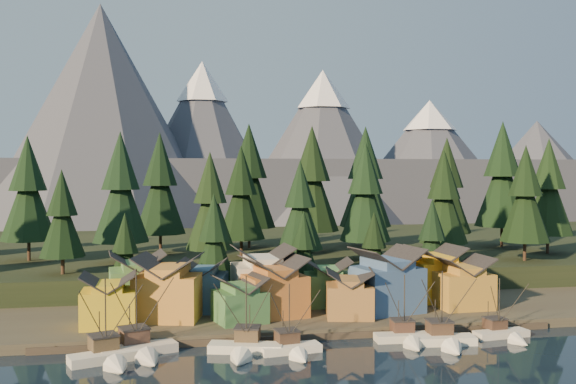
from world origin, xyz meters
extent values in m
plane|color=black|center=(0.00, 0.00, 0.00)|extent=(500.00, 500.00, 0.00)
cube|color=#39342A|center=(0.00, 40.00, 0.75)|extent=(400.00, 50.00, 1.50)
cube|color=black|center=(0.00, 90.00, 3.00)|extent=(420.00, 100.00, 6.00)
cube|color=#40372E|center=(0.00, 16.50, 0.50)|extent=(80.00, 4.00, 1.00)
cube|color=#4E5265|center=(0.00, 240.00, 15.00)|extent=(560.00, 160.00, 30.00)
cone|color=#4E5265|center=(-45.00, 180.00, 45.00)|extent=(100.00, 100.00, 90.00)
cone|color=#4E5265|center=(-5.00, 198.00, 36.00)|extent=(80.00, 80.00, 72.00)
cone|color=white|center=(-5.00, 198.00, 63.36)|extent=(22.40, 22.40, 17.28)
cone|color=#4E5265|center=(45.00, 186.00, 34.00)|extent=(84.00, 84.00, 68.00)
cone|color=white|center=(45.00, 186.00, 59.84)|extent=(23.52, 23.52, 16.32)
cone|color=#4E5265|center=(100.00, 202.00, 29.00)|extent=(92.00, 92.00, 58.00)
cone|color=white|center=(100.00, 202.00, 51.04)|extent=(25.76, 25.76, 13.92)
cone|color=#4E5265|center=(160.00, 210.00, 25.00)|extent=(88.00, 88.00, 50.00)
cube|color=beige|center=(-28.64, 9.71, 0.38)|extent=(10.54, 6.52, 1.76)
cone|color=beige|center=(-26.76, 4.55, 0.38)|extent=(4.27, 4.34, 3.30)
cube|color=black|center=(-28.64, 9.71, -0.27)|extent=(10.78, 6.65, 0.38)
cube|color=brown|center=(-29.27, 11.43, 2.09)|extent=(4.43, 4.30, 1.98)
cube|color=#2D2A2A|center=(-29.27, 11.43, 3.19)|extent=(4.71, 4.58, 0.22)
cylinder|color=black|center=(-28.85, 10.28, 6.15)|extent=(0.20, 0.20, 9.89)
cylinder|color=black|center=(-29.98, 13.38, 3.63)|extent=(0.15, 0.15, 4.83)
cube|color=beige|center=(-24.70, 12.36, 0.40)|extent=(11.22, 6.64, 1.83)
cone|color=beige|center=(-22.84, 6.80, 0.40)|extent=(4.41, 4.55, 3.43)
cube|color=black|center=(-24.70, 12.36, -0.29)|extent=(11.48, 6.78, 0.40)
cube|color=brown|center=(-25.32, 14.22, 2.17)|extent=(4.56, 4.42, 2.06)
cube|color=#2D2A2A|center=(-25.32, 14.22, 3.32)|extent=(4.85, 4.71, 0.23)
cylinder|color=black|center=(-24.91, 12.98, 6.41)|extent=(0.21, 0.21, 10.30)
cylinder|color=black|center=(-26.02, 16.32, 3.78)|extent=(0.16, 0.16, 5.03)
cube|color=silver|center=(-9.77, 10.63, 0.37)|extent=(10.91, 5.88, 1.71)
cone|color=silver|center=(-11.31, 5.12, 0.37)|extent=(4.04, 4.29, 3.20)
cube|color=black|center=(-9.77, 10.63, -0.27)|extent=(11.17, 6.00, 0.37)
cube|color=#4E3E29|center=(-9.26, 12.47, 2.03)|extent=(4.15, 4.00, 1.92)
cube|color=#2D2A2A|center=(-9.26, 12.47, 3.09)|extent=(4.41, 4.26, 0.21)
cylinder|color=black|center=(-9.60, 11.24, 5.97)|extent=(0.19, 0.19, 9.60)
cylinder|color=black|center=(-8.68, 14.55, 3.52)|extent=(0.15, 0.15, 4.69)
cube|color=white|center=(-3.58, 9.21, 0.33)|extent=(8.92, 4.03, 1.53)
cone|color=white|center=(-2.92, 4.53, 0.33)|extent=(3.25, 3.31, 2.87)
cube|color=black|center=(-3.58, 9.21, -0.24)|extent=(9.13, 4.11, 0.33)
cube|color=#422F23|center=(-3.79, 10.77, 1.82)|extent=(3.43, 3.27, 1.72)
cube|color=#2D2A2A|center=(-3.79, 10.77, 2.77)|extent=(3.64, 3.48, 0.19)
cylinder|color=black|center=(-3.65, 9.73, 5.36)|extent=(0.17, 0.17, 8.61)
cylinder|color=black|center=(-4.04, 12.54, 3.16)|extent=(0.13, 0.13, 4.21)
cube|color=beige|center=(14.58, 11.88, 0.35)|extent=(9.39, 3.61, 1.58)
cone|color=beige|center=(14.22, 6.84, 0.35)|extent=(3.17, 3.34, 2.96)
cube|color=black|center=(14.58, 11.88, -0.25)|extent=(9.61, 3.67, 0.35)
cube|color=#483026|center=(14.70, 13.56, 1.87)|extent=(3.36, 3.18, 1.77)
cube|color=#2D2A2A|center=(14.70, 13.56, 2.86)|extent=(3.57, 3.39, 0.20)
cylinder|color=black|center=(14.62, 12.44, 5.52)|extent=(0.18, 0.18, 8.87)
cylinder|color=black|center=(14.83, 15.46, 3.25)|extent=(0.14, 0.14, 4.34)
cube|color=silver|center=(19.42, 9.18, 0.37)|extent=(9.67, 4.07, 1.71)
cone|color=silver|center=(18.93, 4.03, 0.37)|extent=(3.49, 3.50, 3.20)
cube|color=black|center=(19.42, 9.18, -0.27)|extent=(9.91, 4.14, 0.37)
cube|color=#443124|center=(19.58, 10.89, 2.03)|extent=(3.70, 3.51, 1.92)
cube|color=#2D2A2A|center=(19.58, 10.89, 3.09)|extent=(3.93, 3.74, 0.21)
cylinder|color=black|center=(19.47, 9.75, 5.97)|extent=(0.19, 0.19, 9.60)
cylinder|color=black|center=(19.76, 12.84, 3.52)|extent=(0.15, 0.15, 4.69)
cube|color=beige|center=(29.93, 11.26, 0.31)|extent=(8.93, 3.71, 1.43)
cone|color=beige|center=(30.51, 6.53, 0.31)|extent=(3.02, 3.26, 2.68)
cube|color=black|center=(29.93, 11.26, -0.22)|extent=(9.15, 3.78, 0.31)
cube|color=#412E22|center=(29.74, 12.83, 1.70)|extent=(3.16, 3.00, 1.61)
cube|color=#2D2A2A|center=(29.74, 12.83, 2.59)|extent=(3.36, 3.20, 0.18)
cylinder|color=black|center=(29.87, 11.78, 5.00)|extent=(0.16, 0.16, 8.03)
cylinder|color=black|center=(29.52, 14.62, 2.95)|extent=(0.12, 0.12, 3.93)
cube|color=gold|center=(-29.54, 23.61, 4.32)|extent=(8.24, 7.21, 5.64)
cube|color=gold|center=(-29.54, 23.61, 7.71)|extent=(4.54, 7.06, 1.15)
cube|color=#B67B2E|center=(-20.37, 26.67, 5.13)|extent=(11.90, 11.08, 7.27)
cube|color=#B67B2E|center=(-20.37, 26.67, 9.46)|extent=(7.46, 9.83, 1.41)
cube|color=#3B6D3C|center=(-9.22, 22.49, 3.99)|extent=(8.98, 8.63, 4.97)
cube|color=#3B6D3C|center=(-9.22, 22.49, 6.99)|extent=(5.70, 7.64, 1.05)
cube|color=#A4602A|center=(-3.15, 25.82, 4.90)|extent=(11.18, 10.31, 6.79)
cube|color=#A4602A|center=(-3.15, 25.82, 8.96)|extent=(6.91, 9.24, 1.35)
cube|color=olive|center=(8.98, 22.67, 4.18)|extent=(8.90, 8.90, 5.36)
cube|color=olive|center=(8.98, 22.67, 7.37)|extent=(5.57, 8.05, 1.05)
cube|color=#385784|center=(16.44, 25.34, 5.32)|extent=(12.17, 10.98, 7.64)
cube|color=#385784|center=(16.44, 25.34, 9.86)|extent=(7.60, 9.68, 1.46)
cube|color=#B0802D|center=(30.51, 25.65, 4.59)|extent=(9.22, 8.13, 6.19)
cube|color=#B0802D|center=(30.51, 25.65, 8.30)|extent=(5.17, 7.85, 1.27)
cube|color=#4A7B43|center=(-25.65, 34.24, 5.07)|extent=(10.08, 9.19, 7.15)
cube|color=#4A7B43|center=(-25.65, 34.24, 9.28)|extent=(5.96, 8.54, 1.29)
cube|color=#325776|center=(-14.49, 31.90, 4.67)|extent=(9.26, 8.90, 6.34)
cube|color=#325776|center=(-14.49, 31.90, 8.37)|extent=(5.81, 7.95, 1.10)
cube|color=beige|center=(-4.03, 32.54, 5.30)|extent=(10.62, 9.19, 7.61)
cube|color=beige|center=(-4.03, 32.54, 9.81)|extent=(6.06, 8.76, 1.43)
cube|color=#4A8347|center=(7.65, 31.69, 4.37)|extent=(8.93, 7.69, 5.74)
cube|color=#4A8347|center=(7.65, 31.69, 7.80)|extent=(5.28, 7.08, 1.14)
cube|color=beige|center=(20.65, 33.20, 4.58)|extent=(8.05, 7.18, 6.17)
cube|color=beige|center=(20.65, 33.20, 8.21)|extent=(4.48, 6.98, 1.12)
cube|color=gold|center=(28.55, 32.66, 5.13)|extent=(9.48, 8.96, 7.26)
cube|color=gold|center=(28.55, 32.66, 9.38)|extent=(5.45, 8.52, 1.26)
cylinder|color=#332319|center=(-50.00, 68.00, 8.39)|extent=(0.70, 0.70, 4.78)
cone|color=black|center=(-50.00, 68.00, 18.76)|extent=(11.70, 11.70, 16.48)
cone|color=black|center=(-50.00, 68.00, 27.26)|extent=(7.97, 7.97, 11.96)
cylinder|color=#332319|center=(-40.00, 48.00, 7.75)|extent=(0.70, 0.70, 3.50)
cone|color=black|center=(-40.00, 48.00, 15.32)|extent=(8.55, 8.55, 12.04)
cone|color=black|center=(-40.00, 48.00, 21.54)|extent=(5.83, 5.83, 8.74)
cylinder|color=#332319|center=(-30.00, 60.00, 8.45)|extent=(0.70, 0.70, 4.90)
cone|color=black|center=(-30.00, 60.00, 19.07)|extent=(11.98, 11.98, 16.88)
cone|color=black|center=(-30.00, 60.00, 27.78)|extent=(8.17, 8.17, 12.25)
cylinder|color=#332319|center=(-22.00, 75.00, 8.52)|extent=(0.70, 0.70, 5.03)
cone|color=black|center=(-22.00, 75.00, 19.43)|extent=(12.31, 12.31, 17.34)
cone|color=black|center=(-22.00, 75.00, 28.38)|extent=(8.39, 8.39, 12.59)
cylinder|color=#332319|center=(-12.00, 50.00, 8.06)|extent=(0.70, 0.70, 4.12)
cone|color=black|center=(-12.00, 50.00, 16.99)|extent=(10.08, 10.08, 14.20)
cone|color=black|center=(-12.00, 50.00, 24.32)|extent=(6.87, 6.87, 10.31)
cylinder|color=#332319|center=(-4.00, 65.00, 8.22)|extent=(0.70, 0.70, 4.44)
cone|color=black|center=(-4.00, 65.00, 17.84)|extent=(10.86, 10.86, 15.30)
cone|color=black|center=(-4.00, 65.00, 25.74)|extent=(7.40, 7.40, 11.10)
cylinder|color=#332319|center=(6.00, 48.00, 7.91)|extent=(0.70, 0.70, 3.83)
cone|color=black|center=(6.00, 48.00, 16.21)|extent=(9.36, 9.36, 13.18)
cone|color=black|center=(6.00, 48.00, 23.01)|extent=(6.38, 6.38, 9.57)
cylinder|color=#332319|center=(14.00, 72.00, 8.67)|extent=(0.70, 0.70, 5.35)
cone|color=black|center=(14.00, 72.00, 20.26)|extent=(13.07, 13.07, 18.42)
cone|color=black|center=(14.00, 72.00, 29.77)|extent=(8.91, 8.91, 13.37)
cylinder|color=#332319|center=(22.00, 55.00, 8.28)|extent=(0.70, 0.70, 4.56)
cone|color=black|center=(22.00, 55.00, 18.17)|extent=(11.15, 11.15, 15.72)
cone|color=black|center=(22.00, 55.00, 26.28)|extent=(7.60, 7.60, 11.41)
cylinder|color=#332319|center=(30.00, 80.00, 8.73)|extent=(0.70, 0.70, 5.45)
cone|color=black|center=(30.00, 80.00, 20.54)|extent=(13.33, 13.33, 18.78)
cone|color=black|center=(30.00, 80.00, 30.23)|extent=(9.09, 9.09, 13.63)
cylinder|color=#332319|center=(38.00, 50.00, 8.12)|extent=(0.70, 0.70, 4.24)
cone|color=black|center=(38.00, 50.00, 17.31)|extent=(10.37, 10.37, 14.61)
cone|color=black|center=(38.00, 50.00, 24.85)|extent=(7.07, 7.07, 10.60)
cylinder|color=#332319|center=(46.00, 66.00, 8.42)|extent=(0.70, 0.70, 4.85)
cone|color=black|center=(46.00, 66.00, 18.93)|extent=(11.86, 11.86, 16.71)
cone|color=black|center=(46.00, 66.00, 27.56)|extent=(8.08, 8.08, 12.12)
cylinder|color=#332319|center=(56.00, 48.00, 8.21)|extent=(0.70, 0.70, 4.43)
cone|color=black|center=(56.00, 48.00, 17.80)|extent=(10.82, 10.82, 15.24)
cone|color=black|center=(56.00, 48.00, 25.67)|extent=(7.38, 7.38, 11.06)
cylinder|color=#332319|center=(64.00, 72.00, 8.83)|extent=(0.70, 0.70, 5.66)
cone|color=black|center=(64.00, 72.00, 21.10)|extent=(13.84, 13.84, 19.50)
cone|color=black|center=(64.00, 72.00, 31.17)|extent=(9.44, 9.44, 14.16)
cylinder|color=#332319|center=(0.00, 82.00, 8.77)|extent=(0.70, 0.70, 5.54)
cone|color=black|center=(0.00, 82.00, 20.77)|extent=(13.54, 13.54, 19.07)
cone|color=black|center=(0.00, 82.00, 30.61)|extent=(9.23, 9.23, 13.84)
cylinder|color=#332319|center=(68.00, 58.00, 8.39)|extent=(0.70, 0.70, 4.79)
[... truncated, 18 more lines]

